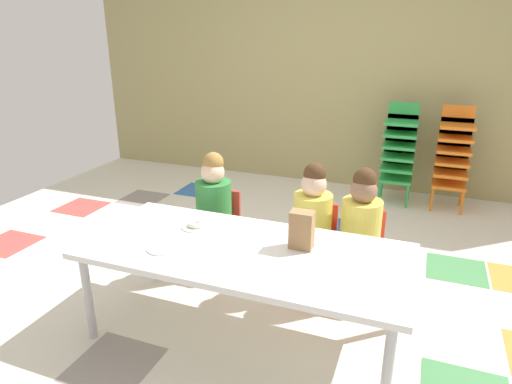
# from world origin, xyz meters

# --- Properties ---
(ground_plane) EXTENTS (6.13, 4.45, 0.02)m
(ground_plane) POSITION_xyz_m (-0.00, 0.00, -0.01)
(ground_plane) COLOR silver
(back_wall) EXTENTS (6.13, 0.10, 2.69)m
(back_wall) POSITION_xyz_m (0.00, 2.23, 1.35)
(back_wall) COLOR tan
(back_wall) RESTS_ON ground_plane
(craft_table) EXTENTS (1.84, 0.83, 0.57)m
(craft_table) POSITION_xyz_m (0.13, -0.84, 0.53)
(craft_table) COLOR white
(craft_table) RESTS_ON ground_plane
(seated_child_near_camera) EXTENTS (0.32, 0.32, 0.92)m
(seated_child_near_camera) POSITION_xyz_m (-0.38, -0.20, 0.55)
(seated_child_near_camera) COLOR red
(seated_child_near_camera) RESTS_ON ground_plane
(seated_child_middle_seat) EXTENTS (0.32, 0.31, 0.92)m
(seated_child_middle_seat) POSITION_xyz_m (0.36, -0.20, 0.55)
(seated_child_middle_seat) COLOR red
(seated_child_middle_seat) RESTS_ON ground_plane
(seated_child_far_right) EXTENTS (0.32, 0.31, 0.92)m
(seated_child_far_right) POSITION_xyz_m (0.68, -0.20, 0.55)
(seated_child_far_right) COLOR red
(seated_child_far_right) RESTS_ON ground_plane
(kid_chair_green_stack) EXTENTS (0.32, 0.30, 1.04)m
(kid_chair_green_stack) POSITION_xyz_m (0.77, 1.81, 0.58)
(kid_chair_green_stack) COLOR green
(kid_chair_green_stack) RESTS_ON ground_plane
(kid_chair_orange_stack) EXTENTS (0.32, 0.30, 1.04)m
(kid_chair_orange_stack) POSITION_xyz_m (1.29, 1.81, 0.58)
(kid_chair_orange_stack) COLOR orange
(kid_chair_orange_stack) RESTS_ON ground_plane
(paper_bag_brown) EXTENTS (0.13, 0.09, 0.22)m
(paper_bag_brown) POSITION_xyz_m (0.42, -0.72, 0.68)
(paper_bag_brown) COLOR #9E754C
(paper_bag_brown) RESTS_ON craft_table
(paper_plate_near_edge) EXTENTS (0.18, 0.18, 0.01)m
(paper_plate_near_edge) POSITION_xyz_m (-0.27, -0.68, 0.58)
(paper_plate_near_edge) COLOR white
(paper_plate_near_edge) RESTS_ON craft_table
(paper_plate_center_table) EXTENTS (0.18, 0.18, 0.01)m
(paper_plate_center_table) POSITION_xyz_m (-0.30, -1.01, 0.58)
(paper_plate_center_table) COLOR white
(paper_plate_center_table) RESTS_ON craft_table
(donut_powdered_on_plate) EXTENTS (0.10, 0.10, 0.03)m
(donut_powdered_on_plate) POSITION_xyz_m (-0.27, -0.68, 0.60)
(donut_powdered_on_plate) COLOR white
(donut_powdered_on_plate) RESTS_ON craft_table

